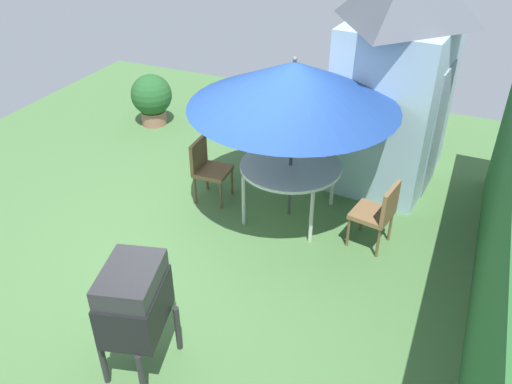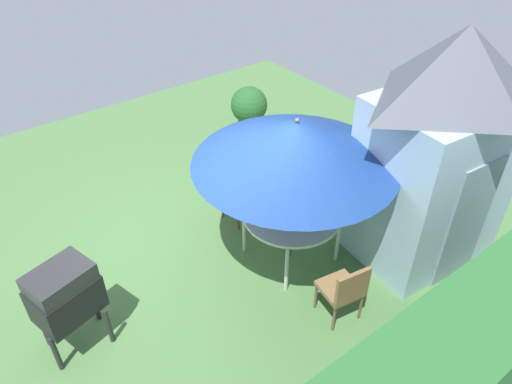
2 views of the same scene
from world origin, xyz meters
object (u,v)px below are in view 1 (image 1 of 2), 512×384
garden_shed (398,72)px  chair_far_side (379,211)px  patio_table (290,168)px  bbq_grill (134,300)px  patio_umbrella (294,84)px  potted_plant_by_shed (152,97)px  chair_near_shed (207,166)px

garden_shed → chair_far_side: (1.80, 0.28, -1.15)m
patio_table → garden_shed: bearing=148.6°
bbq_grill → patio_table: bearing=172.7°
patio_umbrella → bbq_grill: (2.97, -0.38, -1.04)m
patio_table → chair_far_side: size_ratio=1.49×
patio_table → potted_plant_by_shed: bearing=-117.6°
chair_near_shed → potted_plant_by_shed: 2.79m
bbq_grill → chair_near_shed: 3.03m
garden_shed → bbq_grill: 4.82m
garden_shed → patio_umbrella: (1.58, -0.97, 0.22)m
garden_shed → bbq_grill: bearing=-16.5°
garden_shed → patio_umbrella: size_ratio=1.24×
patio_umbrella → bbq_grill: bearing=-7.3°
patio_table → chair_near_shed: (0.07, -1.22, -0.20)m
garden_shed → patio_table: (1.58, -0.97, -0.94)m
patio_umbrella → chair_near_shed: patio_umbrella is taller
garden_shed → chair_far_side: size_ratio=3.63×
chair_near_shed → potted_plant_by_shed: (-1.81, -2.12, -0.00)m
bbq_grill → chair_near_shed: bearing=-163.8°
garden_shed → chair_far_side: 2.15m
bbq_grill → potted_plant_by_shed: bearing=-147.9°
chair_far_side → bbq_grill: bearing=-30.6°
patio_umbrella → bbq_grill: size_ratio=2.19×
bbq_grill → chair_far_side: bearing=149.4°
patio_table → bbq_grill: bearing=-7.3°
garden_shed → chair_near_shed: (1.65, -2.19, -1.15)m
garden_shed → patio_table: size_ratio=2.44×
garden_shed → patio_table: bearing=-31.4°
bbq_grill → chair_far_side: size_ratio=1.33×
patio_table → chair_far_side: (0.22, 1.24, -0.20)m
patio_table → bbq_grill: (2.97, -0.38, 0.12)m
bbq_grill → chair_near_shed: bbq_grill is taller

